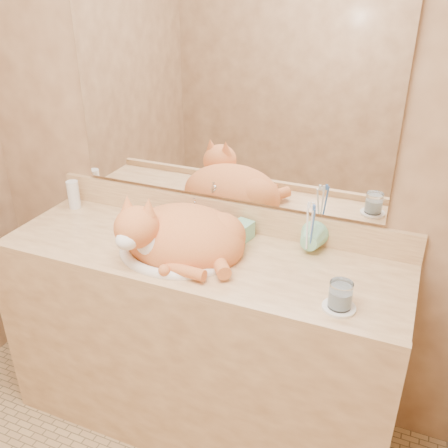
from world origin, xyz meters
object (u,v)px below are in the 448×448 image
at_px(vanity_counter, 200,342).
at_px(toothbrush_cup, 308,245).
at_px(soap_dispenser, 233,227).
at_px(water_glass, 340,295).
at_px(cat, 178,234).
at_px(sink_basin, 175,238).

height_order(vanity_counter, toothbrush_cup, toothbrush_cup).
bearing_deg(vanity_counter, soap_dispenser, 52.87).
height_order(soap_dispenser, water_glass, soap_dispenser).
height_order(cat, water_glass, cat).
height_order(cat, toothbrush_cup, cat).
height_order(cat, soap_dispenser, cat).
relative_size(soap_dispenser, toothbrush_cup, 1.48).
height_order(vanity_counter, water_glass, water_glass).
bearing_deg(soap_dispenser, water_glass, -15.41).
bearing_deg(sink_basin, soap_dispenser, 28.77).
height_order(sink_basin, toothbrush_cup, sink_basin).
bearing_deg(soap_dispenser, toothbrush_cup, 18.45).
bearing_deg(water_glass, vanity_counter, 167.37).
height_order(vanity_counter, soap_dispenser, soap_dispenser).
bearing_deg(toothbrush_cup, water_glass, -58.21).
xyz_separation_m(sink_basin, cat, (0.01, 0.01, 0.02)).
bearing_deg(vanity_counter, cat, -168.97).
distance_m(soap_dispenser, water_glass, 0.54).
xyz_separation_m(vanity_counter, sink_basin, (-0.08, -0.02, 0.49)).
xyz_separation_m(sink_basin, soap_dispenser, (0.18, 0.15, 0.01)).
relative_size(sink_basin, toothbrush_cup, 4.02).
bearing_deg(cat, sink_basin, -159.57).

